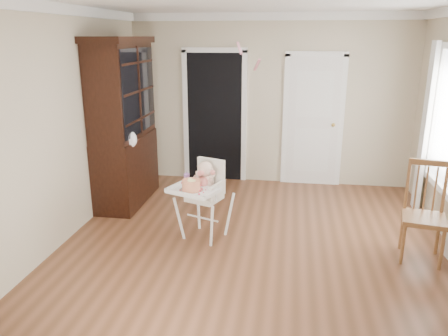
% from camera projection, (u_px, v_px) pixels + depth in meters
% --- Properties ---
extents(floor, '(5.00, 5.00, 0.00)m').
position_uv_depth(floor, '(254.00, 248.00, 5.05)').
color(floor, brown).
rests_on(floor, ground).
extents(wall_back, '(4.50, 0.00, 4.50)m').
position_uv_depth(wall_back, '(270.00, 101.00, 7.02)').
color(wall_back, beige).
rests_on(wall_back, floor).
extents(wall_left, '(0.00, 5.00, 5.00)m').
position_uv_depth(wall_left, '(61.00, 127.00, 4.99)').
color(wall_left, beige).
rests_on(wall_left, floor).
extents(crown_molding, '(4.50, 5.00, 0.12)m').
position_uv_depth(crown_molding, '(260.00, 5.00, 4.28)').
color(crown_molding, white).
rests_on(crown_molding, ceiling).
extents(doorway, '(1.06, 0.05, 2.22)m').
position_uv_depth(doorway, '(215.00, 114.00, 7.21)').
color(doorway, black).
rests_on(doorway, wall_back).
extents(closet_door, '(0.96, 0.09, 2.13)m').
position_uv_depth(closet_door, '(313.00, 122.00, 6.99)').
color(closet_door, white).
rests_on(closet_door, wall_back).
extents(window_right, '(0.13, 1.84, 2.30)m').
position_uv_depth(window_right, '(448.00, 131.00, 5.11)').
color(window_right, white).
rests_on(window_right, wall_right).
extents(high_chair, '(0.76, 0.84, 0.97)m').
position_uv_depth(high_chair, '(204.00, 190.00, 5.16)').
color(high_chair, white).
rests_on(high_chair, floor).
extents(baby, '(0.26, 0.27, 0.42)m').
position_uv_depth(baby, '(205.00, 179.00, 5.14)').
color(baby, beige).
rests_on(baby, high_chair).
extents(cake, '(0.27, 0.27, 0.13)m').
position_uv_depth(cake, '(191.00, 185.00, 4.92)').
color(cake, silver).
rests_on(cake, high_chair).
extents(sippy_cup, '(0.07, 0.07, 0.17)m').
position_uv_depth(sippy_cup, '(187.00, 179.00, 5.12)').
color(sippy_cup, pink).
rests_on(sippy_cup, high_chair).
extents(china_cabinet, '(0.62, 1.39, 2.35)m').
position_uv_depth(china_cabinet, '(124.00, 123.00, 6.16)').
color(china_cabinet, black).
rests_on(china_cabinet, floor).
extents(dining_chair, '(0.51, 0.51, 1.08)m').
position_uv_depth(dining_chair, '(424.00, 215.00, 4.70)').
color(dining_chair, brown).
rests_on(dining_chair, floor).
extents(streamer, '(0.14, 0.48, 0.15)m').
position_uv_depth(streamer, '(239.00, 48.00, 5.62)').
color(streamer, pink).
rests_on(streamer, ceiling).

